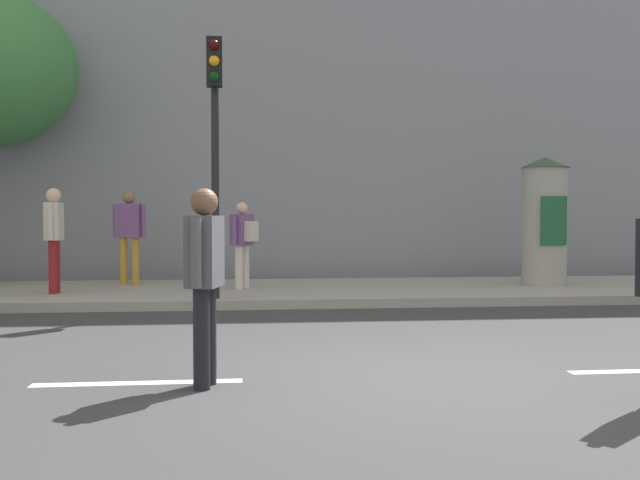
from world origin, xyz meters
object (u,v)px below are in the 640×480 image
object	(u,v)px
poster_column	(544,220)
pedestrian_with_bag	(243,237)
traffic_light	(215,124)
pedestrian_in_dark_shirt	(205,271)
pedestrian_with_backpack	(130,228)
pedestrian_in_light_jacket	(54,232)

from	to	relation	value
poster_column	pedestrian_with_bag	size ratio (longest dim) A/B	1.56
pedestrian_with_bag	traffic_light	bearing A→B (deg)	-104.68
pedestrian_in_dark_shirt	poster_column	bearing A→B (deg)	50.11
poster_column	pedestrian_in_dark_shirt	bearing A→B (deg)	-129.89
poster_column	pedestrian_in_dark_shirt	xyz separation A→B (m)	(-6.02, -7.20, -0.39)
pedestrian_with_backpack	poster_column	bearing A→B (deg)	-6.89
pedestrian_with_backpack	pedestrian_in_dark_shirt	bearing A→B (deg)	-77.84
pedestrian_in_dark_shirt	pedestrian_with_bag	distance (m)	7.14
poster_column	pedestrian_with_bag	distance (m)	5.65
pedestrian_in_light_jacket	pedestrian_with_backpack	xyz separation A→B (m)	(1.03, 1.51, 0.04)
pedestrian_with_bag	pedestrian_with_backpack	xyz separation A→B (m)	(-2.13, 1.01, 0.15)
poster_column	pedestrian_in_light_jacket	world-z (taller)	poster_column
poster_column	pedestrian_in_dark_shirt	distance (m)	9.39
pedestrian_in_dark_shirt	pedestrian_with_bag	xyz separation A→B (m)	(0.38, 7.13, 0.09)
poster_column	pedestrian_in_light_jacket	bearing A→B (deg)	-176.27
pedestrian_in_light_jacket	pedestrian_with_bag	xyz separation A→B (m)	(3.16, 0.50, -0.12)
traffic_light	pedestrian_in_dark_shirt	distance (m)	5.76
traffic_light	pedestrian_in_dark_shirt	bearing A→B (deg)	-89.27
pedestrian_in_dark_shirt	traffic_light	bearing A→B (deg)	90.73
traffic_light	pedestrian_with_bag	bearing A→B (deg)	75.32
poster_column	traffic_light	bearing A→B (deg)	-163.81
traffic_light	pedestrian_with_bag	distance (m)	2.52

